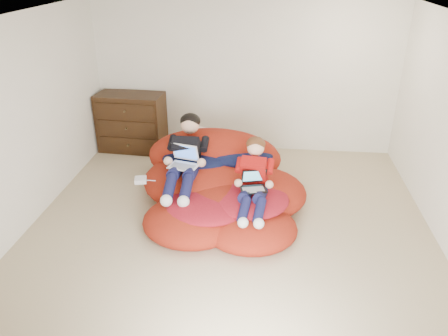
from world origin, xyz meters
TOP-DOWN VIEW (x-y plane):
  - room_shell at (0.00, 0.00)m, footprint 5.10×5.10m
  - dresser at (-1.90, 2.21)m, footprint 1.14×0.65m
  - beanbag_pile at (-0.19, 0.56)m, footprint 2.30×2.33m
  - cream_pillow at (-0.61, 1.43)m, footprint 0.44×0.28m
  - older_boy at (-0.65, 0.62)m, footprint 0.38×1.39m
  - younger_boy at (0.28, 0.15)m, footprint 0.37×1.07m
  - laptop_white at (-0.65, 0.49)m, footprint 0.42×0.42m
  - laptop_black at (0.28, 0.09)m, footprint 0.35×0.37m
  - power_adapter at (-1.21, 0.30)m, footprint 0.18×0.18m

SIDE VIEW (x-z plane):
  - room_shell at x=0.00m, z-range -1.17..1.60m
  - beanbag_pile at x=-0.19m, z-range -0.19..0.72m
  - power_adapter at x=-1.21m, z-range 0.39..0.45m
  - dresser at x=-1.90m, z-range 0.00..0.99m
  - laptop_black at x=0.28m, z-range 0.46..0.67m
  - cream_pillow at x=-0.61m, z-range 0.48..0.76m
  - younger_boy at x=0.28m, z-range 0.27..1.01m
  - laptop_white at x=-0.65m, z-range 0.52..0.78m
  - older_boy at x=-0.65m, z-range 0.30..1.08m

